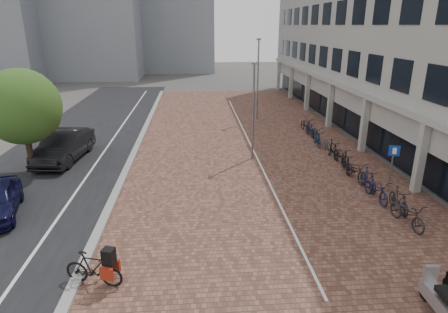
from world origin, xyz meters
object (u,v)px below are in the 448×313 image
hero_bike (93,268)px  scooter_front (441,298)px  car_dark (64,146)px  parking_sign (392,162)px

hero_bike → scooter_front: bearing=-86.1°
car_dark → parking_sign: (16.37, -5.83, 0.68)m
parking_sign → car_dark: bearing=176.9°
car_dark → parking_sign: size_ratio=2.25×
hero_bike → parking_sign: bearing=-48.3°
hero_bike → parking_sign: 13.31m
hero_bike → parking_sign: (12.00, 5.68, 0.95)m
car_dark → parking_sign: 17.39m
parking_sign → hero_bike: bearing=-138.2°
car_dark → scooter_front: (13.83, -13.62, -0.25)m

